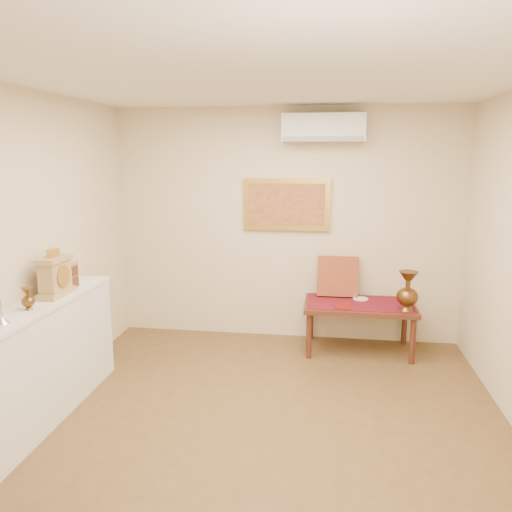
% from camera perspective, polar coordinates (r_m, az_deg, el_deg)
% --- Properties ---
extents(floor, '(4.50, 4.50, 0.00)m').
position_cam_1_polar(floor, '(4.15, 0.51, -19.81)').
color(floor, brown).
rests_on(floor, ground).
extents(ceiling, '(4.50, 4.50, 0.00)m').
position_cam_1_polar(ceiling, '(3.59, 0.59, 20.17)').
color(ceiling, white).
rests_on(ceiling, ground).
extents(wall_back, '(4.00, 0.02, 2.70)m').
position_cam_1_polar(wall_back, '(5.85, 3.50, 3.50)').
color(wall_back, beige).
rests_on(wall_back, ground).
extents(wall_front, '(4.00, 0.02, 2.70)m').
position_cam_1_polar(wall_front, '(1.58, -11.12, -19.45)').
color(wall_front, beige).
rests_on(wall_front, ground).
extents(wall_left, '(0.02, 4.50, 2.70)m').
position_cam_1_polar(wall_left, '(4.38, -26.38, -0.36)').
color(wall_left, beige).
rests_on(wall_left, ground).
extents(candlestick, '(0.10, 0.10, 0.21)m').
position_cam_1_polar(candlestick, '(3.98, -27.19, -5.45)').
color(candlestick, silver).
rests_on(candlestick, display_ledge).
extents(brass_urn_small, '(0.10, 0.10, 0.23)m').
position_cam_1_polar(brass_urn_small, '(4.24, -24.65, -4.12)').
color(brass_urn_small, brown).
rests_on(brass_urn_small, display_ledge).
extents(table_cloth, '(1.14, 0.59, 0.01)m').
position_cam_1_polar(table_cloth, '(5.64, 11.75, -5.29)').
color(table_cloth, maroon).
rests_on(table_cloth, low_table).
extents(brass_urn_tall, '(0.22, 0.22, 0.51)m').
position_cam_1_polar(brass_urn_tall, '(5.44, 16.97, -3.38)').
color(brass_urn_tall, brown).
rests_on(brass_urn_tall, table_cloth).
extents(plate, '(0.17, 0.17, 0.01)m').
position_cam_1_polar(plate, '(5.78, 11.86, -4.81)').
color(plate, white).
rests_on(plate, table_cloth).
extents(menu, '(0.19, 0.26, 0.01)m').
position_cam_1_polar(menu, '(5.48, 9.90, -5.61)').
color(menu, '#65100D').
rests_on(menu, table_cloth).
extents(cushion, '(0.46, 0.19, 0.47)m').
position_cam_1_polar(cushion, '(5.82, 9.32, -2.30)').
color(cushion, maroon).
rests_on(cushion, table_cloth).
extents(display_ledge, '(0.37, 2.02, 0.98)m').
position_cam_1_polar(display_ledge, '(4.52, -23.54, -11.15)').
color(display_ledge, silver).
rests_on(display_ledge, floor).
extents(mantel_clock, '(0.17, 0.36, 0.41)m').
position_cam_1_polar(mantel_clock, '(4.54, -21.96, -2.12)').
color(mantel_clock, tan).
rests_on(mantel_clock, display_ledge).
extents(wooden_chest, '(0.16, 0.21, 0.24)m').
position_cam_1_polar(wooden_chest, '(4.77, -20.95, -2.08)').
color(wooden_chest, tan).
rests_on(wooden_chest, display_ledge).
extents(low_table, '(1.20, 0.70, 0.55)m').
position_cam_1_polar(low_table, '(5.66, 11.72, -5.96)').
color(low_table, '#512518').
rests_on(low_table, floor).
extents(painting, '(1.00, 0.06, 0.60)m').
position_cam_1_polar(painting, '(5.79, 3.51, 5.91)').
color(painting, gold).
rests_on(painting, wall_back).
extents(ac_unit, '(0.90, 0.25, 0.30)m').
position_cam_1_polar(ac_unit, '(5.65, 7.70, 14.31)').
color(ac_unit, silver).
rests_on(ac_unit, wall_back).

